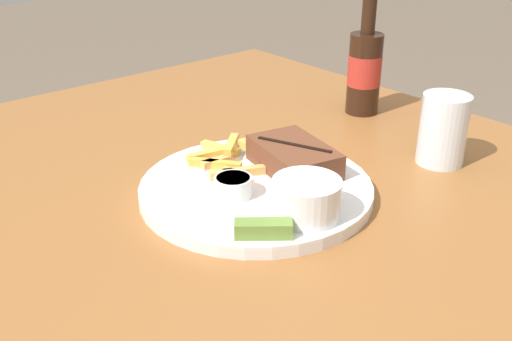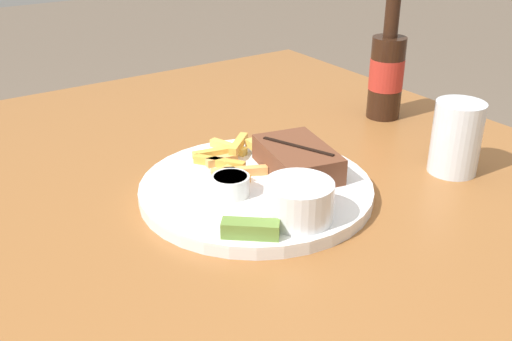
{
  "view_description": "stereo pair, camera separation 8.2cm",
  "coord_description": "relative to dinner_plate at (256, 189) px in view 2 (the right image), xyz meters",
  "views": [
    {
      "loc": [
        0.57,
        -0.48,
        1.16
      ],
      "look_at": [
        0.0,
        0.0,
        0.8
      ],
      "focal_mm": 42.0,
      "sensor_mm": 36.0,
      "label": 1
    },
    {
      "loc": [
        0.62,
        -0.42,
        1.16
      ],
      "look_at": [
        0.0,
        0.0,
        0.8
      ],
      "focal_mm": 42.0,
      "sensor_mm": 36.0,
      "label": 2
    }
  ],
  "objects": [
    {
      "name": "dining_table",
      "position": [
        0.0,
        0.0,
        -0.09
      ],
      "size": [
        1.25,
        1.05,
        0.77
      ],
      "color": "#935B2D",
      "rests_on": "ground_plane"
    },
    {
      "name": "dinner_plate",
      "position": [
        0.0,
        0.0,
        0.0
      ],
      "size": [
        0.33,
        0.33,
        0.02
      ],
      "color": "white",
      "rests_on": "dining_table"
    },
    {
      "name": "steak_portion",
      "position": [
        -0.0,
        0.07,
        0.03
      ],
      "size": [
        0.15,
        0.11,
        0.04
      ],
      "color": "brown",
      "rests_on": "dinner_plate"
    },
    {
      "name": "fries_pile",
      "position": [
        -0.08,
        0.01,
        0.02
      ],
      "size": [
        0.15,
        0.11,
        0.02
      ],
      "color": "#EFB446",
      "rests_on": "dinner_plate"
    },
    {
      "name": "coleslaw_cup",
      "position": [
        0.11,
        -0.01,
        0.04
      ],
      "size": [
        0.09,
        0.09,
        0.05
      ],
      "color": "white",
      "rests_on": "dinner_plate"
    },
    {
      "name": "dipping_sauce_cup",
      "position": [
        0.01,
        -0.05,
        0.02
      ],
      "size": [
        0.05,
        0.05,
        0.03
      ],
      "color": "silver",
      "rests_on": "dinner_plate"
    },
    {
      "name": "pickle_spear",
      "position": [
        0.11,
        -0.08,
        0.02
      ],
      "size": [
        0.06,
        0.07,
        0.02
      ],
      "color": "olive",
      "rests_on": "dinner_plate"
    },
    {
      "name": "fork_utensil",
      "position": [
        -0.08,
        -0.04,
        0.01
      ],
      "size": [
        0.12,
        0.08,
        0.0
      ],
      "rotation": [
        0.0,
        0.0,
        6.8
      ],
      "color": "#B7B7BC",
      "rests_on": "dinner_plate"
    },
    {
      "name": "beer_bottle",
      "position": [
        -0.13,
        0.37,
        0.08
      ],
      "size": [
        0.06,
        0.06,
        0.24
      ],
      "color": "black",
      "rests_on": "dining_table"
    },
    {
      "name": "drinking_glass",
      "position": [
        0.1,
        0.29,
        0.05
      ],
      "size": [
        0.07,
        0.07,
        0.11
      ],
      "color": "silver",
      "rests_on": "dining_table"
    }
  ]
}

